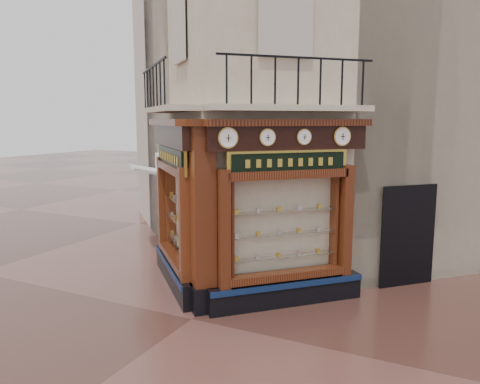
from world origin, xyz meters
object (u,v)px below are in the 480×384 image
Objects in this scene: signboard_left at (171,157)px; clock_c at (304,137)px; awning at (148,250)px; clock_b at (267,137)px; corner_pilaster at (203,220)px; signboard_right at (289,162)px; clock_a at (228,138)px; clock_d at (342,136)px.

clock_c is at bearing -132.90° from signboard_left.
clock_b is at bearing -162.49° from awning.
corner_pilaster reaches higher than signboard_right.
signboard_right is (0.30, 0.45, -0.52)m from clock_b.
awning is 6.58m from signboard_right.
clock_b is (0.58, 0.58, 0.00)m from clock_a.
signboard_right is at bearing 158.19° from clock_c.
clock_b is at bearing -19.27° from corner_pilaster.
awning is at bearing 107.51° from clock_b.
corner_pilaster is 5.42m from awning.
clock_c is at bearing -11.90° from corner_pilaster.
corner_pilaster is 2.80× the size of awning.
signboard_left is (-2.63, 0.45, -0.52)m from clock_b.
clock_c is at bearing 180.00° from clock_d.
corner_pilaster is at bearing 160.73° from clock_b.
awning is at bearing 3.20° from signboard_left.
clock_b is 1.06× the size of clock_c.
awning is (-4.50, 3.22, -3.62)m from clock_a.
clock_d is at bearing -5.43° from signboard_right.
clock_c is at bearing -21.81° from signboard_right.
clock_a is at bearing 180.00° from clock_b.
corner_pilaster is 11.42× the size of clock_b.
corner_pilaster reaches higher than clock_d.
corner_pilaster is at bearing 171.66° from clock_d.
signboard_left is at bearing 125.24° from clock_b.
clock_c is 0.15× the size of signboard_left.
corner_pilaster is 1.77m from clock_a.
clock_b is 0.80m from clock_c.
clock_d is at bearing 0.00° from clock_b.
corner_pilaster is at bearing -174.32° from awning.
clock_a is at bearing 180.00° from clock_d.
clock_a is (0.58, -0.02, 1.67)m from corner_pilaster.
corner_pilaster reaches higher than clock_b.
clock_c reaches higher than signboard_right.
clock_d is 1.28m from signboard_right.
corner_pilaster reaches higher than clock_a.
clock_b is at bearing -180.00° from clock_d.
corner_pilaster is 9.84× the size of clock_d.
signboard_left reaches higher than signboard_right.
clock_a is at bearing -161.78° from signboard_left.
clock_b reaches higher than clock_c.
clock_a is 0.82m from clock_b.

